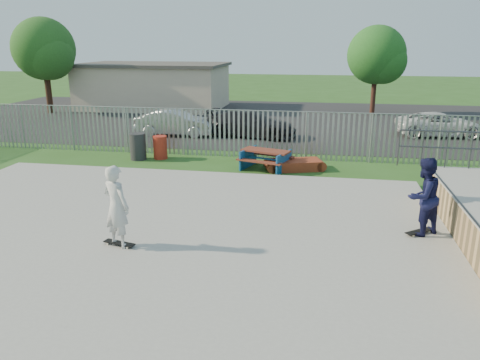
% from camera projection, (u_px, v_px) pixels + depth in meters
% --- Properties ---
extents(ground, '(120.00, 120.00, 0.00)m').
position_uv_depth(ground, '(143.00, 241.00, 11.57)').
color(ground, '#2B541C').
rests_on(ground, ground).
extents(concrete_slab, '(15.00, 12.00, 0.15)m').
position_uv_depth(concrete_slab, '(143.00, 238.00, 11.55)').
color(concrete_slab, '#969691').
rests_on(concrete_slab, ground).
extents(fence, '(26.04, 16.02, 2.00)m').
position_uv_depth(fence, '(221.00, 159.00, 15.45)').
color(fence, gray).
rests_on(fence, ground).
extents(picnic_table, '(2.18, 1.97, 0.76)m').
position_uv_depth(picnic_table, '(266.00, 160.00, 17.91)').
color(picnic_table, maroon).
rests_on(picnic_table, ground).
extents(funbox, '(2.10, 1.48, 0.38)m').
position_uv_depth(funbox, '(294.00, 165.00, 17.92)').
color(funbox, maroon).
rests_on(funbox, ground).
extents(trash_bin_red, '(0.58, 0.58, 0.96)m').
position_uv_depth(trash_bin_red, '(160.00, 147.00, 19.54)').
color(trash_bin_red, '#A22619').
rests_on(trash_bin_red, ground).
extents(trash_bin_grey, '(0.66, 0.66, 1.10)m').
position_uv_depth(trash_bin_grey, '(138.00, 146.00, 19.37)').
color(trash_bin_grey, '#27272A').
rests_on(trash_bin_grey, ground).
extents(parking_lot, '(40.00, 18.00, 0.02)m').
position_uv_depth(parking_lot, '(254.00, 119.00, 29.50)').
color(parking_lot, black).
rests_on(parking_lot, ground).
extents(car_silver, '(4.08, 1.57, 1.32)m').
position_uv_depth(car_silver, '(175.00, 123.00, 24.19)').
color(car_silver, '#BABBC0').
rests_on(car_silver, parking_lot).
extents(car_dark, '(4.87, 2.59, 1.34)m').
position_uv_depth(car_dark, '(251.00, 124.00, 23.88)').
color(car_dark, black).
rests_on(car_dark, parking_lot).
extents(car_white, '(4.48, 2.34, 1.21)m').
position_uv_depth(car_white, '(440.00, 124.00, 24.03)').
color(car_white, silver).
rests_on(car_white, parking_lot).
extents(building, '(10.40, 6.40, 3.20)m').
position_uv_depth(building, '(154.00, 86.00, 34.14)').
color(building, beige).
rests_on(building, ground).
extents(tree_left, '(4.07, 4.07, 6.28)m').
position_uv_depth(tree_left, '(44.00, 49.00, 30.83)').
color(tree_left, '#392116').
rests_on(tree_left, ground).
extents(tree_mid, '(3.73, 3.73, 5.75)m').
position_uv_depth(tree_mid, '(376.00, 55.00, 30.04)').
color(tree_mid, '#43231A').
rests_on(tree_mid, ground).
extents(skateboard_a, '(0.75, 0.65, 0.08)m').
position_uv_depth(skateboard_a, '(419.00, 232.00, 11.63)').
color(skateboard_a, black).
rests_on(skateboard_a, concrete_slab).
extents(skateboard_b, '(0.82, 0.38, 0.08)m').
position_uv_depth(skateboard_b, '(119.00, 244.00, 10.96)').
color(skateboard_b, black).
rests_on(skateboard_b, concrete_slab).
extents(skater_navy, '(1.20, 1.16, 1.95)m').
position_uv_depth(skater_navy, '(423.00, 197.00, 11.36)').
color(skater_navy, '#121439').
rests_on(skater_navy, concrete_slab).
extents(skater_white, '(0.84, 0.71, 1.95)m').
position_uv_depth(skater_white, '(116.00, 206.00, 10.69)').
color(skater_white, silver).
rests_on(skater_white, concrete_slab).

